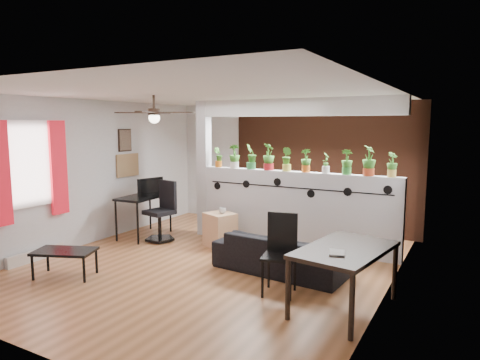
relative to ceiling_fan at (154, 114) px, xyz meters
The scene contains 31 objects.
room_shell 1.33m from the ceiling_fan, 20.56° to the left, with size 6.30×7.10×2.90m.
partition_wall 2.91m from the ceiling_fan, 48.37° to the left, with size 3.60×0.18×1.35m, color #BCBCC1.
ceiling_header 2.41m from the ceiling_fan, 48.37° to the left, with size 3.60×0.18×0.30m, color silver.
pier_column 2.09m from the ceiling_fan, 99.77° to the left, with size 0.22×0.20×2.60m, color #BCBCC1.
brick_panel 3.78m from the ceiling_fan, 63.93° to the left, with size 3.90×0.05×2.60m, color #A44F2F.
vine_decal 2.64m from the ceiling_fan, 46.80° to the left, with size 3.31×0.01×0.30m.
window_assembly 2.13m from the ceiling_fan, 152.87° to the right, with size 0.09×1.30×1.55m.
baseboard_heater 2.96m from the ceiling_fan, 152.65° to the right, with size 0.08×1.00×0.18m, color silver.
corkboard 2.38m from the ceiling_fan, 144.85° to the left, with size 0.03×0.60×0.45m, color olive.
framed_art 2.19m from the ceiling_fan, 145.97° to the left, with size 0.03×0.34×0.44m.
ceiling_fan is the anchor object (origin of this frame).
potted_plant_0 1.96m from the ceiling_fan, 89.36° to the left, with size 0.24×0.23×0.38m.
potted_plant_1 1.98m from the ceiling_fan, 78.35° to the left, with size 0.29×0.29×0.44m.
potted_plant_2 2.07m from the ceiling_fan, 68.14° to the left, with size 0.26×0.29×0.46m.
potted_plant_3 2.21m from the ceiling_fan, 59.19° to the left, with size 0.32×0.31×0.48m.
potted_plant_4 2.41m from the ceiling_fan, 51.64° to the left, with size 0.27×0.25×0.42m.
potted_plant_5 2.64m from the ceiling_fan, 45.39° to the left, with size 0.26×0.25×0.40m.
potted_plant_6 2.89m from the ceiling_fan, 40.24° to the left, with size 0.16×0.19×0.36m.
potted_plant_7 3.15m from the ceiling_fan, 36.00° to the left, with size 0.23×0.20×0.42m.
potted_plant_8 3.43m from the ceiling_fan, 32.47° to the left, with size 0.22×0.27×0.48m.
potted_plant_9 3.73m from the ceiling_fan, 29.51° to the left, with size 0.23×0.24×0.39m.
sofa 2.82m from the ceiling_fan, 15.37° to the left, with size 1.85×0.73×0.54m, color black.
cube_shelf 2.39m from the ceiling_fan, 71.93° to the left, with size 0.49×0.44×0.60m, color tan.
cup 2.12m from the ceiling_fan, 69.85° to the left, with size 0.13×0.13×0.10m, color gray.
computer_desk 2.29m from the ceiling_fan, 138.51° to the left, with size 0.65×1.14×0.80m.
monitor 2.26m from the ceiling_fan, 134.84° to the left, with size 0.05×0.32×0.18m, color black.
office_chair 2.23m from the ceiling_fan, 125.71° to the left, with size 0.57×0.57×1.10m.
dining_table 3.48m from the ceiling_fan, ahead, with size 1.04×1.48×0.75m.
book 3.39m from the ceiling_fan, 11.40° to the right, with size 0.17×0.23×0.02m, color gray.
folding_chair 2.77m from the ceiling_fan, ahead, with size 0.50×0.50×1.03m.
coffee_table 2.39m from the ceiling_fan, 122.11° to the right, with size 0.95×0.75×0.39m.
Camera 1 is at (3.51, -5.39, 2.17)m, focal length 32.00 mm.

